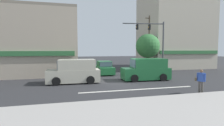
# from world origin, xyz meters

# --- Properties ---
(ground_plane) EXTENTS (120.00, 120.00, 0.00)m
(ground_plane) POSITION_xyz_m (0.00, 0.00, 0.00)
(ground_plane) COLOR #2B2B2D
(lane_marking_stripe) EXTENTS (9.00, 0.24, 0.01)m
(lane_marking_stripe) POSITION_xyz_m (0.00, -3.50, 0.00)
(lane_marking_stripe) COLOR silver
(lane_marking_stripe) RESTS_ON ground
(sidewalk_curb) EXTENTS (40.00, 5.00, 0.16)m
(sidewalk_curb) POSITION_xyz_m (0.00, -8.50, 0.08)
(sidewalk_curb) COLOR #9E9993
(sidewalk_curb) RESTS_ON ground
(building_left_block) EXTENTS (13.55, 11.03, 7.76)m
(building_left_block) POSITION_xyz_m (-10.86, 8.95, 3.88)
(building_left_block) COLOR tan
(building_left_block) RESTS_ON ground
(building_right_corner) EXTENTS (10.30, 8.30, 12.21)m
(building_right_corner) POSITION_xyz_m (12.32, 10.66, 6.10)
(building_right_corner) COLOR #B7AD99
(building_right_corner) RESTS_ON ground
(street_tree) EXTENTS (3.36, 3.36, 5.18)m
(street_tree) POSITION_xyz_m (5.81, 7.06, 3.48)
(street_tree) COLOR #4C3823
(street_tree) RESTS_ON ground
(utility_pole_near_left) EXTENTS (1.40, 0.22, 7.84)m
(utility_pole_near_left) POSITION_xyz_m (-8.30, 5.81, 4.07)
(utility_pole_near_left) COLOR brown
(utility_pole_near_left) RESTS_ON ground
(utility_pole_far_right) EXTENTS (1.40, 0.22, 8.18)m
(utility_pole_far_right) POSITION_xyz_m (7.16, 9.37, 4.24)
(utility_pole_far_right) COLOR brown
(utility_pole_far_right) RESTS_ON ground
(traffic_light_mast) EXTENTS (4.85, 0.80, 6.20)m
(traffic_light_mast) POSITION_xyz_m (4.72, 2.93, 4.18)
(traffic_light_mast) COLOR #47474C
(traffic_light_mast) RESTS_ON ground
(van_approaching_near) EXTENTS (4.69, 2.23, 2.11)m
(van_approaching_near) POSITION_xyz_m (2.34, 0.13, 1.01)
(van_approaching_near) COLOR #1E6033
(van_approaching_near) RESTS_ON ground
(sedan_waiting_far) EXTENTS (1.90, 4.11, 1.58)m
(sedan_waiting_far) POSITION_xyz_m (-0.80, 5.35, 0.71)
(sedan_waiting_far) COLOR #1E6033
(sedan_waiting_far) RESTS_ON ground
(van_crossing_center) EXTENTS (4.64, 2.11, 2.11)m
(van_crossing_center) POSITION_xyz_m (-4.57, 0.38, 1.01)
(van_crossing_center) COLOR #B7B29E
(van_crossing_center) RESTS_ON ground
(pedestrian_foreground_with_bag) EXTENTS (0.47, 0.67, 1.67)m
(pedestrian_foreground_with_bag) POSITION_xyz_m (3.52, -5.76, 0.95)
(pedestrian_foreground_with_bag) COLOR #4C4742
(pedestrian_foreground_with_bag) RESTS_ON ground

